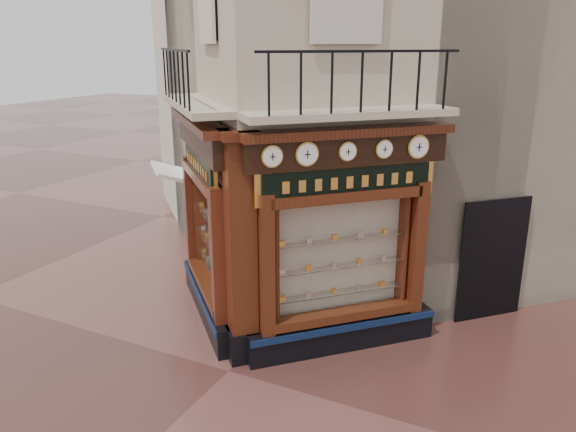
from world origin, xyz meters
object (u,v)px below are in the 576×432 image
Objects in this scene: signboard_left at (200,165)px; clock_c at (348,151)px; clock_a at (272,156)px; signboard_right at (348,181)px; clock_b at (307,154)px; clock_d at (384,149)px; awning at (180,272)px; clock_e at (418,147)px; corner_pilaster at (241,253)px.

clock_c is at bearing -137.60° from signboard_left.
signboard_right is (0.86, 1.02, -0.52)m from clock_a.
clock_b is (0.40, 0.40, -0.00)m from clock_a.
clock_d reaches higher than awning.
clock_a is at bearing 180.00° from clock_b.
clock_d is 3.46m from signboard_left.
signboard_left is at bearing 135.00° from signboard_right.
clock_a is 2.36m from signboard_left.
clock_d is 0.78× the size of clock_e.
corner_pilaster is 3.42m from clock_e.
clock_a is 0.57m from clock_b.
awning is at bearing 96.84° from corner_pilaster.
clock_c reaches higher than signboard_right.
clock_d is 0.63m from clock_e.
clock_e is at bearing -8.23° from corner_pilaster.
clock_d is 0.14× the size of signboard_right.
clock_a is 0.23× the size of awning.
clock_e is (0.45, 0.45, 0.00)m from clock_d.
signboard_right is at bearing 8.20° from clock_b.
corner_pilaster is at bearing 165.67° from clock_c.
clock_b reaches higher than signboard_left.
corner_pilaster reaches higher than clock_b.
awning is (-4.79, 1.71, -3.62)m from clock_c.
signboard_left is (-2.46, 0.62, -0.52)m from clock_b.
clock_b is 0.93m from signboard_right.
signboard_right is (1.46, 1.01, 1.15)m from corner_pilaster.
clock_e is 0.20× the size of signboard_left.
clock_a reaches higher than signboard_left.
clock_a reaches higher than signboard_right.
clock_e is at bearing 0.00° from clock_c.
signboard_right is at bearing 169.02° from clock_d.
clock_b reaches higher than signboard_right.
corner_pilaster reaches higher than clock_c.
clock_c is 0.54m from signboard_right.
signboard_left is at bearing 108.61° from clock_a.
clock_a is 1.90m from clock_d.
corner_pilaster is 1.97× the size of signboard_left.
clock_c is 0.65m from clock_d.
clock_b reaches higher than clock_d.
awning is (-5.24, 1.26, -3.62)m from clock_d.
corner_pilaster is at bearing 169.57° from clock_d.
clock_d is (1.35, 1.35, -0.00)m from clock_a.
clock_d is 0.15× the size of signboard_left.
signboard_right is at bearing 174.75° from clock_e.
signboard_right is at bearing -153.37° from awning.
signboard_right is at bearing -10.25° from corner_pilaster.
corner_pilaster is 10.01× the size of clock_e.
clock_e is (1.39, 1.39, 0.00)m from clock_b.
corner_pilaster is at bearing -173.16° from awning.
signboard_left is (-3.85, -0.77, -0.52)m from clock_e.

